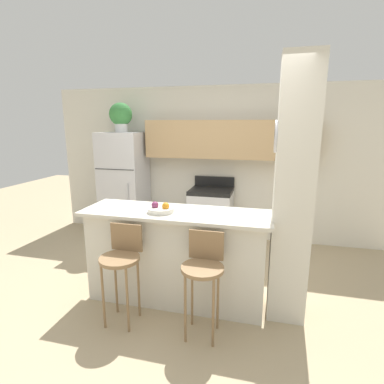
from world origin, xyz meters
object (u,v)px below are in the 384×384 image
stove_range (211,216)px  trash_bin (152,232)px  bar_stool_left (122,259)px  refrigerator (124,185)px  potted_plant_on_fridge (121,116)px  bar_stool_right (203,268)px  fruit_bowl (161,209)px

stove_range → trash_bin: (-0.95, -0.25, -0.27)m
bar_stool_left → trash_bin: size_ratio=2.57×
stove_range → bar_stool_left: size_ratio=1.10×
refrigerator → potted_plant_on_fridge: size_ratio=3.80×
stove_range → bar_stool_left: bearing=-102.0°
bar_stool_right → refrigerator: bearing=130.3°
refrigerator → trash_bin: 0.94m
refrigerator → bar_stool_left: refrigerator is taller
refrigerator → potted_plant_on_fridge: (-0.00, 0.00, 1.17)m
bar_stool_right → trash_bin: 2.40m
bar_stool_left → bar_stool_right: 0.81m
trash_bin → bar_stool_left: bearing=-76.5°
bar_stool_right → trash_bin: size_ratio=2.57×
bar_stool_left → trash_bin: (-0.47, 1.97, -0.47)m
fruit_bowl → trash_bin: 1.94m
potted_plant_on_fridge → trash_bin: size_ratio=1.25×
refrigerator → fruit_bowl: size_ratio=6.56×
bar_stool_left → potted_plant_on_fridge: (-1.05, 2.19, 1.41)m
bar_stool_right → fruit_bowl: size_ratio=3.54×
bar_stool_right → potted_plant_on_fridge: bearing=130.3°
bar_stool_left → fruit_bowl: fruit_bowl is taller
refrigerator → stove_range: refrigerator is taller
stove_range → bar_stool_right: (0.34, -2.22, 0.20)m
bar_stool_left → fruit_bowl: size_ratio=3.54×
bar_stool_left → potted_plant_on_fridge: 2.81m
refrigerator → bar_stool_right: bearing=-49.7°
refrigerator → trash_bin: size_ratio=4.75×
bar_stool_left → bar_stool_right: same height
potted_plant_on_fridge → fruit_bowl: size_ratio=1.73×
fruit_bowl → trash_bin: size_ratio=0.73×
bar_stool_left → potted_plant_on_fridge: bearing=115.6°
fruit_bowl → refrigerator: bearing=126.4°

